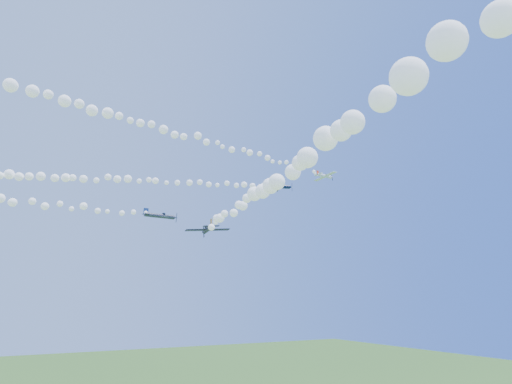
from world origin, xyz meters
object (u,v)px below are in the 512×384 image
plane_grey (160,216)px  plane_navy (278,187)px  plane_white (325,176)px  plane_black (208,229)px

plane_grey → plane_navy: bearing=-5.6°
plane_white → plane_black: 40.78m
plane_white → plane_grey: 42.60m
plane_white → plane_grey: (-40.14, 5.59, -13.11)m
plane_navy → plane_black: plane_navy is taller
plane_navy → plane_grey: (-29.48, 0.09, -10.27)m
plane_white → plane_black: bearing=-179.1°
plane_white → plane_navy: plane_white is taller
plane_white → plane_grey: size_ratio=0.81×
plane_navy → plane_grey: 31.22m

